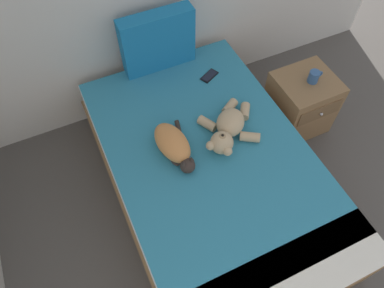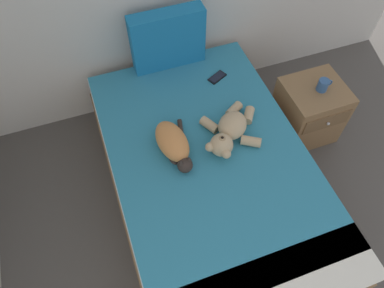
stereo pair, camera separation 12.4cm
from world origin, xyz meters
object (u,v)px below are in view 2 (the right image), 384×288
(teddy_bear, at_px, (229,131))
(cell_phone, at_px, (217,77))
(bed, at_px, (209,177))
(cat, at_px, (173,144))
(patterned_cushion, at_px, (168,39))
(nightstand, at_px, (308,111))
(mug, at_px, (323,85))

(teddy_bear, distance_m, cell_phone, 0.58)
(teddy_bear, relative_size, cell_phone, 2.83)
(bed, distance_m, teddy_bear, 0.39)
(cat, bearing_deg, bed, -34.02)
(bed, distance_m, cell_phone, 0.78)
(patterned_cushion, xyz_separation_m, nightstand, (0.96, -0.66, -0.48))
(patterned_cushion, distance_m, cell_phone, 0.47)
(cell_phone, relative_size, nightstand, 0.32)
(cell_phone, distance_m, mug, 0.79)
(bed, height_order, patterned_cushion, patterned_cushion)
(bed, distance_m, patterned_cushion, 1.07)
(teddy_bear, height_order, mug, teddy_bear)
(bed, bearing_deg, cell_phone, 64.65)
(patterned_cushion, distance_m, teddy_bear, 0.87)
(cell_phone, distance_m, nightstand, 0.80)
(bed, height_order, mug, mug)
(cat, bearing_deg, teddy_bear, -4.70)
(cell_phone, xyz_separation_m, mug, (0.69, -0.39, 0.05))
(cell_phone, bearing_deg, mug, -29.50)
(cat, bearing_deg, mug, 6.44)
(cell_phone, bearing_deg, bed, -115.35)
(patterned_cushion, bearing_deg, teddy_bear, -79.38)
(cell_phone, height_order, mug, mug)
(nightstand, bearing_deg, bed, -163.51)
(patterned_cushion, height_order, cell_phone, patterned_cushion)
(bed, bearing_deg, mug, 15.46)
(mug, bearing_deg, cat, -173.56)
(patterned_cushion, bearing_deg, bed, -91.00)
(patterned_cushion, bearing_deg, nightstand, -34.49)
(nightstand, height_order, mug, mug)
(mug, bearing_deg, teddy_bear, -168.52)
(patterned_cushion, xyz_separation_m, cell_phone, (0.30, -0.29, -0.23))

